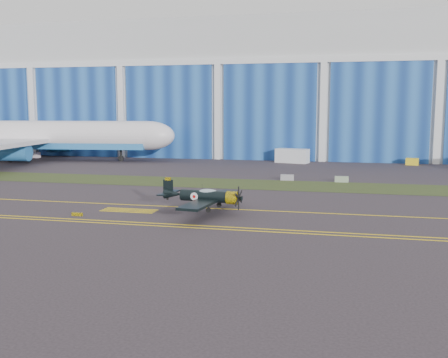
% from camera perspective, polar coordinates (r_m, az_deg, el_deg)
% --- Properties ---
extents(ground, '(260.00, 260.00, 0.00)m').
position_cam_1_polar(ground, '(60.83, 8.65, -2.69)').
color(ground, '#383036').
rests_on(ground, ground).
extents(grass_median, '(260.00, 10.00, 0.02)m').
position_cam_1_polar(grass_median, '(74.61, 9.46, -0.77)').
color(grass_median, '#475128').
rests_on(grass_median, ground).
extents(hangar, '(220.00, 45.70, 30.00)m').
position_cam_1_polar(hangar, '(131.60, 11.17, 9.35)').
color(hangar, silver).
rests_on(hangar, ground).
extents(taxiway_centreline, '(200.00, 0.20, 0.02)m').
position_cam_1_polar(taxiway_centreline, '(55.93, 8.27, -3.59)').
color(taxiway_centreline, yellow).
rests_on(taxiway_centreline, ground).
extents(edge_line_near, '(80.00, 0.20, 0.02)m').
position_cam_1_polar(edge_line_near, '(46.68, 7.31, -5.84)').
color(edge_line_near, yellow).
rests_on(edge_line_near, ground).
extents(edge_line_far, '(80.00, 0.20, 0.02)m').
position_cam_1_polar(edge_line_far, '(47.65, 7.42, -5.56)').
color(edge_line_far, yellow).
rests_on(edge_line_far, ground).
extents(hold_short_ladder, '(6.00, 2.40, 0.02)m').
position_cam_1_polar(hold_short_ladder, '(57.24, -10.29, -3.37)').
color(hold_short_ladder, yellow).
rests_on(hold_short_ladder, ground).
extents(guard_board_left, '(1.20, 0.15, 0.35)m').
position_cam_1_polar(guard_board_left, '(55.50, -15.69, -3.71)').
color(guard_board_left, yellow).
rests_on(guard_board_left, ground).
extents(warbird, '(11.15, 12.93, 3.52)m').
position_cam_1_polar(warbird, '(54.29, -2.12, -1.87)').
color(warbird, black).
rests_on(warbird, ground).
extents(jetliner, '(73.50, 64.49, 23.52)m').
position_cam_1_polar(jetliner, '(117.26, -20.09, 7.68)').
color(jetliner, white).
rests_on(jetliner, ground).
extents(shipping_container, '(6.92, 4.07, 2.81)m').
position_cam_1_polar(shipping_container, '(105.98, 7.43, 2.52)').
color(shipping_container, silver).
rests_on(shipping_container, ground).
extents(tug, '(2.55, 1.90, 1.34)m').
position_cam_1_polar(tug, '(107.25, 19.80, 1.79)').
color(tug, yellow).
rests_on(tug, ground).
extents(cart, '(2.34, 1.69, 1.27)m').
position_cam_1_polar(cart, '(123.20, -19.88, 2.49)').
color(cart, white).
rests_on(cart, ground).
extents(barrier_a, '(2.03, 0.72, 0.90)m').
position_cam_1_polar(barrier_a, '(79.97, 6.90, 0.16)').
color(barrier_a, gray).
rests_on(barrier_a, ground).
extents(barrier_b, '(2.01, 0.62, 0.90)m').
position_cam_1_polar(barrier_b, '(79.39, 12.68, -0.03)').
color(barrier_b, gray).
rests_on(barrier_b, ground).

